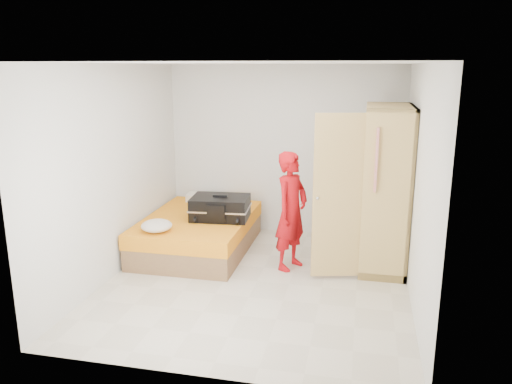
% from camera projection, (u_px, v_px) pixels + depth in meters
% --- Properties ---
extents(room, '(4.00, 4.02, 2.60)m').
position_uv_depth(room, '(257.00, 178.00, 5.81)').
color(room, beige).
rests_on(room, ground).
extents(bed, '(1.42, 2.02, 0.50)m').
position_uv_depth(bed, '(199.00, 233.00, 7.14)').
color(bed, olive).
rests_on(bed, ground).
extents(wardrobe, '(1.16, 1.32, 2.10)m').
position_uv_depth(wardrobe, '(381.00, 192.00, 6.39)').
color(wardrobe, '#D2B866').
rests_on(wardrobe, ground).
extents(person, '(0.57, 0.66, 1.54)m').
position_uv_depth(person, '(291.00, 211.00, 6.38)').
color(person, red).
rests_on(person, ground).
extents(suitcase, '(0.84, 0.65, 0.34)m').
position_uv_depth(suitcase, '(220.00, 208.00, 6.94)').
color(suitcase, black).
rests_on(suitcase, bed).
extents(round_cushion, '(0.40, 0.40, 0.15)m').
position_uv_depth(round_cushion, '(157.00, 226.00, 6.41)').
color(round_cushion, white).
rests_on(round_cushion, bed).
extents(pillow, '(0.62, 0.36, 0.11)m').
position_uv_depth(pillow, '(206.00, 197.00, 7.90)').
color(pillow, white).
rests_on(pillow, bed).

